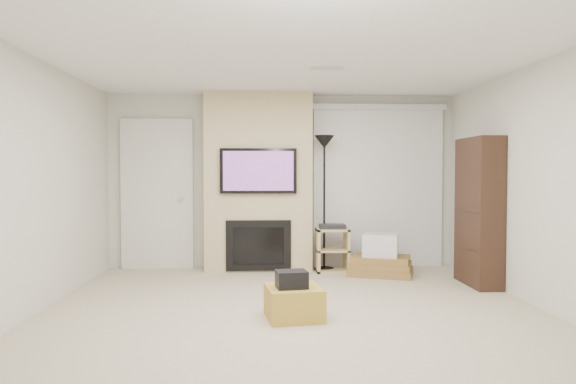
{
  "coord_description": "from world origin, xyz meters",
  "views": [
    {
      "loc": [
        -0.3,
        -4.72,
        1.36
      ],
      "look_at": [
        0.0,
        1.2,
        1.15
      ],
      "focal_mm": 32.0,
      "sensor_mm": 36.0,
      "label": 1
    }
  ],
  "objects": [
    {
      "name": "floor",
      "position": [
        0.0,
        0.0,
        0.0
      ],
      "size": [
        5.0,
        5.5,
        0.0
      ],
      "primitive_type": "cube",
      "color": "#BEAD8F",
      "rests_on": "ground"
    },
    {
      "name": "ceiling",
      "position": [
        0.0,
        0.0,
        2.5
      ],
      "size": [
        5.0,
        5.5,
        0.0
      ],
      "primitive_type": "cube",
      "color": "white",
      "rests_on": "wall_back"
    },
    {
      "name": "wall_back",
      "position": [
        0.0,
        2.75,
        1.25
      ],
      "size": [
        5.0,
        0.0,
        2.5
      ],
      "primitive_type": "cube",
      "rotation": [
        1.57,
        0.0,
        0.0
      ],
      "color": "silver",
      "rests_on": "ground"
    },
    {
      "name": "wall_front",
      "position": [
        0.0,
        -2.75,
        1.25
      ],
      "size": [
        5.0,
        0.0,
        2.5
      ],
      "primitive_type": "cube",
      "rotation": [
        1.57,
        0.0,
        0.0
      ],
      "color": "silver",
      "rests_on": "ground"
    },
    {
      "name": "wall_left",
      "position": [
        -2.5,
        0.0,
        1.25
      ],
      "size": [
        0.0,
        5.5,
        2.5
      ],
      "primitive_type": "cube",
      "rotation": [
        1.57,
        0.0,
        1.57
      ],
      "color": "silver",
      "rests_on": "ground"
    },
    {
      "name": "wall_right",
      "position": [
        2.5,
        0.0,
        1.25
      ],
      "size": [
        0.0,
        5.5,
        2.5
      ],
      "primitive_type": "cube",
      "rotation": [
        1.57,
        0.0,
        1.57
      ],
      "color": "silver",
      "rests_on": "ground"
    },
    {
      "name": "hvac_vent",
      "position": [
        0.4,
        0.8,
        2.5
      ],
      "size": [
        0.35,
        0.18,
        0.01
      ],
      "primitive_type": "cube",
      "color": "silver",
      "rests_on": "ceiling"
    },
    {
      "name": "ottoman",
      "position": [
        -0.0,
        0.05,
        0.15
      ],
      "size": [
        0.57,
        0.57,
        0.3
      ],
      "primitive_type": "cube",
      "rotation": [
        0.0,
        0.0,
        0.15
      ],
      "color": "#B79333",
      "rests_on": "floor"
    },
    {
      "name": "black_bag",
      "position": [
        -0.03,
        0.0,
        0.38
      ],
      "size": [
        0.31,
        0.26,
        0.16
      ],
      "primitive_type": "cube",
      "rotation": [
        0.0,
        0.0,
        0.15
      ],
      "color": "black",
      "rests_on": "ottoman"
    },
    {
      "name": "fireplace_wall",
      "position": [
        -0.35,
        2.54,
        1.24
      ],
      "size": [
        1.5,
        0.47,
        2.5
      ],
      "color": "#D0B986",
      "rests_on": "floor"
    },
    {
      "name": "entry_door",
      "position": [
        -1.8,
        2.71,
        1.05
      ],
      "size": [
        1.02,
        0.11,
        2.14
      ],
      "color": "silver",
      "rests_on": "floor"
    },
    {
      "name": "vertical_blinds",
      "position": [
        1.4,
        2.7,
        1.27
      ],
      "size": [
        1.98,
        0.1,
        2.37
      ],
      "color": "silver",
      "rests_on": "floor"
    },
    {
      "name": "floor_lamp",
      "position": [
        0.58,
        2.45,
        1.49
      ],
      "size": [
        0.28,
        0.28,
        1.9
      ],
      "color": "black",
      "rests_on": "floor"
    },
    {
      "name": "av_stand",
      "position": [
        0.68,
        2.34,
        0.35
      ],
      "size": [
        0.45,
        0.38,
        0.66
      ],
      "color": "tan",
      "rests_on": "floor"
    },
    {
      "name": "box_stack",
      "position": [
        1.3,
        2.07,
        0.21
      ],
      "size": [
        0.99,
        0.86,
        0.55
      ],
      "color": "olive",
      "rests_on": "floor"
    },
    {
      "name": "bookshelf",
      "position": [
        2.34,
        1.38,
        0.9
      ],
      "size": [
        0.3,
        0.8,
        1.8
      ],
      "color": "black",
      "rests_on": "floor"
    }
  ]
}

